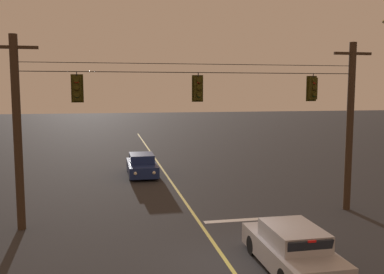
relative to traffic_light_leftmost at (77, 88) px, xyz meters
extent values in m
plane|color=#28282B|center=(4.84, -4.93, -5.60)|extent=(180.00, 180.00, 0.00)
cube|color=#D1C64C|center=(4.84, 6.02, -5.59)|extent=(0.14, 60.00, 0.01)
cube|color=silver|center=(6.74, -0.58, -5.59)|extent=(3.40, 0.36, 0.01)
cylinder|color=#38281C|center=(-2.29, 0.02, -1.77)|extent=(0.32, 0.32, 7.65)
cube|color=#38281C|center=(-2.29, 0.02, 1.55)|extent=(1.80, 0.12, 0.12)
cylinder|color=slate|center=(-2.29, 0.02, 1.20)|extent=(0.12, 0.12, 0.18)
cylinder|color=#38281C|center=(11.98, 0.02, -1.77)|extent=(0.32, 0.32, 7.65)
cube|color=#38281C|center=(11.98, 0.02, 1.55)|extent=(1.80, 0.12, 0.12)
cylinder|color=slate|center=(11.98, 0.02, 1.20)|extent=(0.12, 0.12, 0.18)
cylinder|color=black|center=(4.84, 0.02, 0.65)|extent=(14.28, 0.03, 0.03)
cylinder|color=black|center=(4.84, 0.02, 1.00)|extent=(14.28, 0.02, 0.02)
cylinder|color=black|center=(0.00, 0.02, 0.56)|extent=(0.04, 0.04, 0.18)
cube|color=#332D0A|center=(0.00, 0.02, -0.01)|extent=(0.32, 0.26, 0.96)
cube|color=#332D0A|center=(0.00, 0.16, -0.01)|extent=(0.48, 0.03, 1.12)
sphere|color=red|center=(0.00, -0.14, 0.28)|extent=(0.17, 0.17, 0.17)
cylinder|color=#332D0A|center=(0.00, -0.18, 0.33)|extent=(0.20, 0.10, 0.20)
sphere|color=#3D280A|center=(0.00, -0.14, -0.01)|extent=(0.17, 0.17, 0.17)
cylinder|color=#332D0A|center=(0.00, -0.18, 0.04)|extent=(0.20, 0.10, 0.20)
sphere|color=black|center=(0.00, -0.14, -0.29)|extent=(0.17, 0.17, 0.17)
cylinder|color=#332D0A|center=(0.00, -0.18, -0.25)|extent=(0.20, 0.10, 0.20)
cylinder|color=black|center=(4.91, 0.02, 0.56)|extent=(0.04, 0.04, 0.18)
cube|color=#332D0A|center=(4.91, 0.02, -0.01)|extent=(0.32, 0.26, 0.96)
cube|color=#332D0A|center=(4.91, 0.16, -0.01)|extent=(0.48, 0.03, 1.12)
sphere|color=red|center=(4.91, -0.14, 0.28)|extent=(0.17, 0.17, 0.17)
cylinder|color=#332D0A|center=(4.91, -0.18, 0.33)|extent=(0.20, 0.10, 0.20)
sphere|color=#3D280A|center=(4.91, -0.14, -0.01)|extent=(0.17, 0.17, 0.17)
cylinder|color=#332D0A|center=(4.91, -0.18, 0.04)|extent=(0.20, 0.10, 0.20)
sphere|color=black|center=(4.91, -0.14, -0.29)|extent=(0.17, 0.17, 0.17)
cylinder|color=#332D0A|center=(4.91, -0.18, -0.25)|extent=(0.20, 0.10, 0.20)
cylinder|color=black|center=(10.10, 0.02, 0.56)|extent=(0.04, 0.04, 0.18)
cube|color=#332D0A|center=(10.10, 0.02, -0.01)|extent=(0.32, 0.26, 0.96)
cube|color=#332D0A|center=(10.10, 0.16, -0.01)|extent=(0.48, 0.03, 1.12)
sphere|color=red|center=(10.10, -0.14, 0.28)|extent=(0.17, 0.17, 0.17)
cylinder|color=#332D0A|center=(10.10, -0.18, 0.33)|extent=(0.20, 0.10, 0.20)
sphere|color=#3D280A|center=(10.10, -0.14, -0.01)|extent=(0.17, 0.17, 0.17)
cylinder|color=#332D0A|center=(10.10, -0.18, 0.04)|extent=(0.20, 0.10, 0.20)
sphere|color=black|center=(10.10, -0.14, -0.29)|extent=(0.17, 0.17, 0.17)
cylinder|color=#332D0A|center=(10.10, -0.18, -0.25)|extent=(0.20, 0.10, 0.20)
cube|color=#A5A5AD|center=(6.66, -5.58, -5.09)|extent=(1.80, 4.30, 0.68)
cube|color=#A5A5AD|center=(6.66, -5.70, -4.48)|extent=(1.51, 2.15, 0.54)
cube|color=black|center=(6.66, -4.76, -4.48)|extent=(1.40, 0.21, 0.48)
cube|color=black|center=(6.66, -6.76, -4.48)|extent=(1.37, 0.18, 0.46)
cylinder|color=black|center=(5.87, -4.24, -5.28)|extent=(0.22, 0.64, 0.64)
cylinder|color=black|center=(7.46, -4.24, -5.28)|extent=(0.22, 0.64, 0.64)
cube|color=red|center=(6.66, -6.87, -4.25)|extent=(0.24, 0.04, 0.06)
cube|color=navy|center=(3.27, 9.76, -5.09)|extent=(1.80, 4.30, 0.68)
cube|color=navy|center=(3.27, 9.88, -4.48)|extent=(1.51, 2.15, 0.54)
cube|color=black|center=(3.27, 8.94, -4.48)|extent=(1.40, 0.21, 0.48)
cube|color=black|center=(3.27, 10.94, -4.48)|extent=(1.37, 0.18, 0.46)
cylinder|color=black|center=(4.06, 8.42, -5.28)|extent=(0.22, 0.64, 0.64)
cylinder|color=black|center=(2.48, 8.42, -5.28)|extent=(0.22, 0.64, 0.64)
cylinder|color=black|center=(4.06, 11.09, -5.28)|extent=(0.22, 0.64, 0.64)
cylinder|color=black|center=(2.48, 11.09, -5.28)|extent=(0.22, 0.64, 0.64)
sphere|color=white|center=(3.83, 7.59, -5.03)|extent=(0.20, 0.20, 0.20)
sphere|color=white|center=(2.71, 7.59, -5.03)|extent=(0.20, 0.20, 0.20)
camera|label=1|loc=(1.18, -17.24, -0.06)|focal=39.26mm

